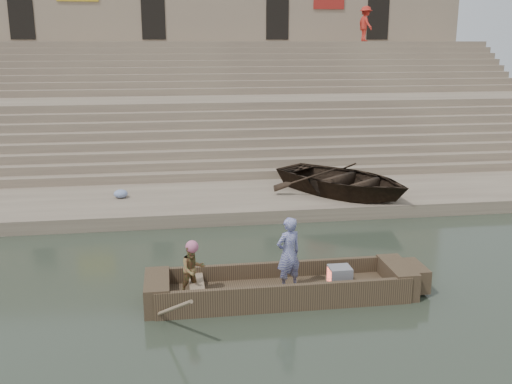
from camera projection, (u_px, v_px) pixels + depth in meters
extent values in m
plane|color=#252F23|center=(248.00, 322.00, 11.15)|extent=(120.00, 120.00, 0.00)
cube|color=gray|center=(214.00, 202.00, 18.76)|extent=(32.00, 4.00, 0.40)
cube|color=gray|center=(200.00, 130.00, 25.63)|extent=(32.00, 3.00, 2.80)
cube|color=gray|center=(193.00, 90.00, 32.03)|extent=(32.00, 3.00, 5.20)
cube|color=gray|center=(209.00, 181.00, 20.87)|extent=(32.00, 0.50, 0.70)
cube|color=gray|center=(208.00, 174.00, 21.31)|extent=(32.00, 0.50, 1.00)
cube|color=gray|center=(207.00, 167.00, 21.75)|extent=(32.00, 0.50, 1.30)
cube|color=gray|center=(206.00, 161.00, 22.19)|extent=(32.00, 0.50, 1.60)
cube|color=gray|center=(205.00, 154.00, 22.63)|extent=(32.00, 0.50, 1.90)
cube|color=gray|center=(204.00, 148.00, 23.07)|extent=(32.00, 0.50, 2.20)
cube|color=gray|center=(204.00, 142.00, 23.52)|extent=(32.00, 0.50, 2.50)
cube|color=gray|center=(203.00, 137.00, 23.96)|extent=(32.00, 0.50, 2.80)
cube|color=gray|center=(198.00, 122.00, 27.27)|extent=(32.00, 0.50, 3.10)
cube|color=gray|center=(197.00, 117.00, 27.71)|extent=(32.00, 0.50, 3.40)
cube|color=gray|center=(197.00, 113.00, 28.15)|extent=(32.00, 0.50, 3.70)
cube|color=gray|center=(196.00, 109.00, 28.59)|extent=(32.00, 0.50, 4.00)
cube|color=gray|center=(196.00, 104.00, 29.03)|extent=(32.00, 0.50, 4.30)
cube|color=gray|center=(195.00, 100.00, 29.47)|extent=(32.00, 0.50, 4.60)
cube|color=gray|center=(195.00, 97.00, 29.91)|extent=(32.00, 0.50, 4.90)
cube|color=gray|center=(194.00, 93.00, 30.35)|extent=(32.00, 0.50, 5.20)
cube|color=gray|center=(188.00, 34.00, 35.09)|extent=(32.00, 5.00, 11.20)
cube|color=black|center=(21.00, 14.00, 31.21)|extent=(1.30, 0.18, 2.60)
cube|color=black|center=(153.00, 15.00, 32.21)|extent=(1.30, 0.18, 2.60)
cube|color=black|center=(277.00, 16.00, 33.22)|extent=(1.30, 0.18, 2.60)
cube|color=black|center=(378.00, 17.00, 34.08)|extent=(1.30, 0.18, 2.60)
cube|color=brown|center=(281.00, 293.00, 12.18)|extent=(5.00, 1.30, 0.22)
cube|color=brown|center=(287.00, 298.00, 11.55)|extent=(5.20, 0.12, 0.56)
cube|color=brown|center=(275.00, 274.00, 12.73)|extent=(5.20, 0.12, 0.56)
cube|color=brown|center=(157.00, 292.00, 11.77)|extent=(0.50, 1.30, 0.60)
cube|color=brown|center=(397.00, 278.00, 12.50)|extent=(0.50, 1.30, 0.60)
cube|color=brown|center=(415.00, 276.00, 12.55)|extent=(0.35, 0.90, 0.50)
cube|color=#937A5B|center=(197.00, 285.00, 11.86)|extent=(0.30, 1.20, 0.08)
cylinder|color=#937A5B|center=(165.00, 312.00, 10.93)|extent=(1.03, 2.10, 1.36)
sphere|color=#C36081|center=(192.00, 247.00, 11.61)|extent=(0.26, 0.26, 0.26)
imported|color=navy|center=(288.00, 254.00, 11.93)|extent=(0.67, 0.57, 1.56)
imported|color=#2A8034|center=(193.00, 269.00, 11.73)|extent=(0.64, 0.57, 1.09)
cube|color=slate|center=(340.00, 276.00, 12.29)|extent=(0.46, 0.42, 0.40)
cube|color=#E5593F|center=(330.00, 276.00, 12.26)|extent=(0.04, 0.34, 0.32)
imported|color=#2D2116|center=(343.00, 180.00, 18.78)|extent=(5.52, 5.75, 0.97)
imported|color=red|center=(365.00, 24.00, 31.93)|extent=(0.88, 1.31, 1.87)
ellipsoid|color=#3F5999|center=(121.00, 194.00, 18.43)|extent=(0.44, 0.44, 0.26)
ellipsoid|color=#3F5999|center=(345.00, 179.00, 20.36)|extent=(0.44, 0.44, 0.26)
ellipsoid|color=#3F5999|center=(370.00, 177.00, 20.65)|extent=(0.44, 0.44, 0.26)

